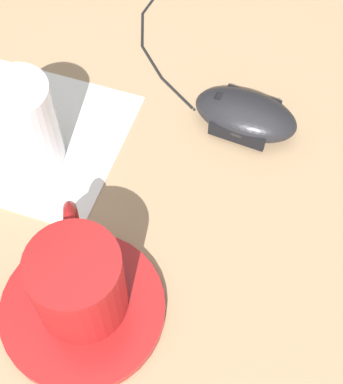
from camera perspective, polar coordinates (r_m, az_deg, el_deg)
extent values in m
plane|color=#9E7F5B|center=(0.58, -4.31, 2.82)|extent=(3.00, 3.00, 0.00)
cylinder|color=maroon|center=(0.50, -8.58, -11.12)|extent=(0.14, 0.14, 0.01)
cylinder|color=maroon|center=(0.47, -9.05, -8.76)|extent=(0.07, 0.07, 0.07)
torus|color=maroon|center=(0.48, -9.49, -4.04)|extent=(0.04, 0.05, 0.05)
ellipsoid|color=black|center=(0.59, 7.20, 7.48)|extent=(0.09, 0.12, 0.03)
cylinder|color=black|center=(0.59, 4.64, 8.94)|extent=(0.01, 0.01, 0.01)
cube|color=black|center=(0.58, 6.29, 5.36)|extent=(0.02, 0.06, 0.02)
cube|color=black|center=(0.61, 7.98, 8.96)|extent=(0.02, 0.06, 0.02)
cylinder|color=black|center=(0.63, 0.53, 9.66)|extent=(0.01, 0.05, 0.00)
cylinder|color=black|center=(0.66, -1.93, 12.58)|extent=(0.02, 0.05, 0.00)
cylinder|color=black|center=(0.70, -2.85, 15.54)|extent=(0.04, 0.04, 0.00)
sphere|color=black|center=(0.62, 2.06, 8.19)|extent=(0.00, 0.00, 0.00)
sphere|color=black|center=(0.64, -0.94, 11.06)|extent=(0.00, 0.00, 0.00)
sphere|color=black|center=(0.68, -2.87, 14.02)|extent=(0.00, 0.00, 0.00)
sphere|color=black|center=(0.72, -2.83, 16.97)|extent=(0.00, 0.00, 0.00)
cube|color=silver|center=(0.61, -12.93, 5.19)|extent=(0.23, 0.23, 0.00)
cylinder|color=silver|center=(0.56, -14.20, 6.47)|extent=(0.06, 0.06, 0.09)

